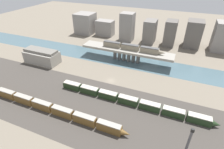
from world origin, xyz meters
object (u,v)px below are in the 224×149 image
at_px(train_on_bridge, 132,48).
at_px(train_yard_mid, 131,101).
at_px(signal_tower, 188,145).
at_px(warehouse_building, 42,56).
at_px(train_yard_near, 44,106).

height_order(train_on_bridge, train_yard_mid, train_on_bridge).
relative_size(train_yard_mid, signal_tower, 5.09).
relative_size(train_yard_mid, warehouse_building, 3.24).
relative_size(train_yard_near, train_yard_mid, 1.06).
bearing_deg(train_on_bridge, train_yard_mid, -73.37).
relative_size(train_on_bridge, warehouse_building, 1.80).
relative_size(train_yard_near, warehouse_building, 3.45).
distance_m(train_on_bridge, train_yard_near, 64.33).
distance_m(train_on_bridge, warehouse_building, 59.99).
bearing_deg(signal_tower, warehouse_building, 158.01).
xyz_separation_m(train_on_bridge, train_yard_mid, (12.35, -41.34, -8.53)).
distance_m(warehouse_building, signal_tower, 98.89).
bearing_deg(train_yard_near, signal_tower, -1.11).
bearing_deg(train_on_bridge, train_yard_near, -110.59).
height_order(train_on_bridge, signal_tower, signal_tower).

